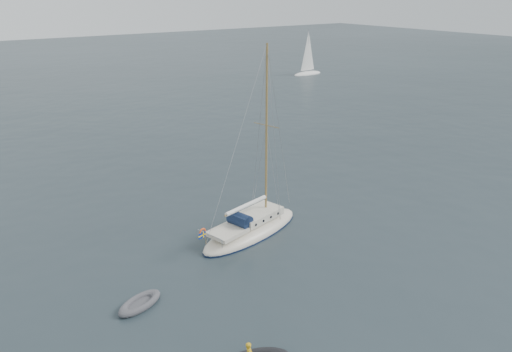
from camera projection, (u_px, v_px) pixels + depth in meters
ground at (288, 232)px, 33.15m from camera, size 300.00×300.00×0.00m
sailboat at (251, 220)px, 32.73m from camera, size 8.93×2.68×12.71m
dinghy at (140, 303)px, 25.43m from camera, size 2.65×1.20×0.38m
distant_yacht_b at (308, 54)px, 91.98m from camera, size 6.53×3.48×8.66m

